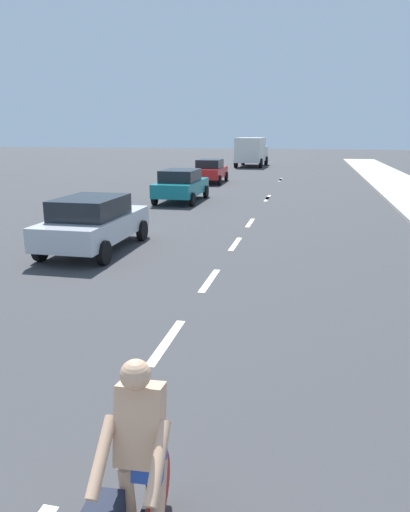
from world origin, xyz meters
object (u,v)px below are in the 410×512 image
at_px(cyclist, 131,486).
at_px(parked_car_silver, 94,222).
at_px(delivery_truck, 252,151).
at_px(parked_car_red, 210,170).
at_px(parked_car_teal, 181,184).

relative_size(cyclist, parked_car_silver, 0.42).
height_order(cyclist, delivery_truck, delivery_truck).
bearing_deg(cyclist, parked_car_silver, -66.76).
bearing_deg(delivery_truck, parked_car_red, -90.47).
height_order(parked_car_silver, delivery_truck, delivery_truck).
xyz_separation_m(parked_car_teal, parked_car_red, (-0.44, 9.06, -0.00)).
bearing_deg(parked_car_red, parked_car_teal, -88.26).
height_order(parked_car_teal, delivery_truck, delivery_truck).
distance_m(cyclist, delivery_truck, 45.56).
height_order(cyclist, parked_car_teal, cyclist).
distance_m(cyclist, parked_car_silver, 10.89).
bearing_deg(cyclist, parked_car_red, -82.64).
height_order(cyclist, parked_car_red, cyclist).
xyz_separation_m(parked_car_silver, parked_car_teal, (-0.20, 10.27, 0.00)).
xyz_separation_m(parked_car_teal, delivery_truck, (0.32, 25.30, 0.66)).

